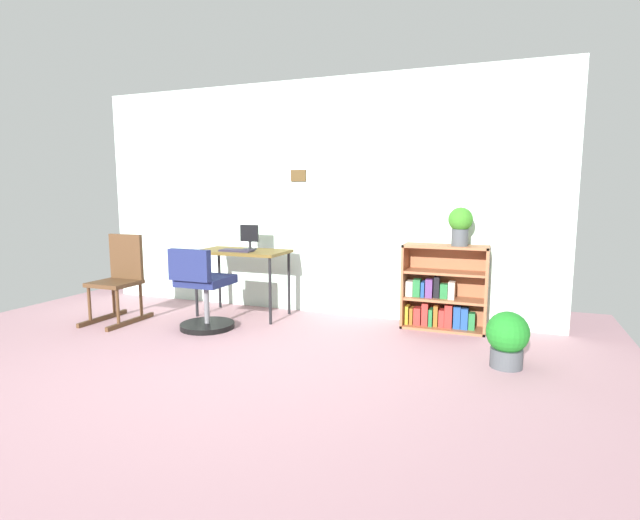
# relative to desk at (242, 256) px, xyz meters

# --- Properties ---
(ground_plane) EXTENTS (6.24, 6.24, 0.00)m
(ground_plane) POSITION_rel_desk_xyz_m (0.58, -1.69, -0.64)
(ground_plane) COLOR #B3848F
(wall_back) EXTENTS (5.20, 0.12, 2.48)m
(wall_back) POSITION_rel_desk_xyz_m (0.58, 0.46, 0.60)
(wall_back) COLOR silver
(wall_back) RESTS_ON ground_plane
(desk) EXTENTS (0.95, 0.52, 0.70)m
(desk) POSITION_rel_desk_xyz_m (0.00, 0.00, 0.00)
(desk) COLOR brown
(desk) RESTS_ON ground_plane
(monitor) EXTENTS (0.21, 0.14, 0.26)m
(monitor) POSITION_rel_desk_xyz_m (0.04, 0.08, 0.20)
(monitor) COLOR #262628
(monitor) RESTS_ON desk
(keyboard) EXTENTS (0.35, 0.15, 0.02)m
(keyboard) POSITION_rel_desk_xyz_m (-0.00, -0.11, 0.07)
(keyboard) COLOR #292335
(keyboard) RESTS_ON desk
(office_chair) EXTENTS (0.52, 0.55, 0.80)m
(office_chair) POSITION_rel_desk_xyz_m (-0.07, -0.62, -0.29)
(office_chair) COLOR black
(office_chair) RESTS_ON ground_plane
(rocking_chair) EXTENTS (0.42, 0.64, 0.88)m
(rocking_chair) POSITION_rel_desk_xyz_m (-1.06, -0.64, -0.19)
(rocking_chair) COLOR #52361F
(rocking_chair) RESTS_ON ground_plane
(bookshelf_low) EXTENTS (0.79, 0.30, 0.81)m
(bookshelf_low) POSITION_rel_desk_xyz_m (2.05, 0.26, -0.28)
(bookshelf_low) COLOR #9E5F3C
(bookshelf_low) RESTS_ON ground_plane
(potted_plant_on_shelf) EXTENTS (0.22, 0.22, 0.36)m
(potted_plant_on_shelf) POSITION_rel_desk_xyz_m (2.19, 0.21, 0.38)
(potted_plant_on_shelf) COLOR #474C51
(potted_plant_on_shelf) RESTS_ON bookshelf_low
(potted_plant_floor) EXTENTS (0.31, 0.31, 0.43)m
(potted_plant_floor) POSITION_rel_desk_xyz_m (2.64, -0.66, -0.41)
(potted_plant_floor) COLOR #474C51
(potted_plant_floor) RESTS_ON ground_plane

